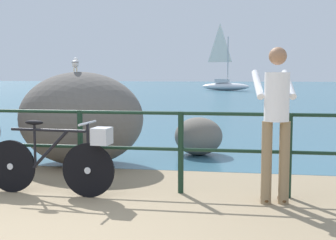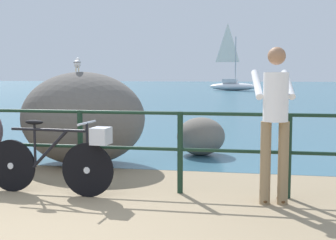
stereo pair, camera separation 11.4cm
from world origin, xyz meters
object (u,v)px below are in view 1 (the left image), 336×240
at_px(seagull, 75,63).
at_px(sailboat, 225,83).
at_px(bicycle, 60,158).
at_px(person_at_railing, 276,117).
at_px(breakwater_boulder_right, 198,136).
at_px(breakwater_boulder_main, 81,119).

distance_m(seagull, sailboat, 36.08).
xyz_separation_m(bicycle, seagull, (-0.49, 1.89, 1.19)).
distance_m(bicycle, person_at_railing, 2.62).
xyz_separation_m(person_at_railing, seagull, (-3.06, 1.81, 0.66)).
xyz_separation_m(person_at_railing, breakwater_boulder_right, (-1.19, 3.08, -0.65)).
bearing_deg(bicycle, sailboat, 93.72).
bearing_deg(breakwater_boulder_right, breakwater_boulder_main, -145.07).
bearing_deg(breakwater_boulder_main, person_at_railing, -31.34).
height_order(person_at_railing, seagull, person_at_railing).
distance_m(breakwater_boulder_right, sailboat, 34.81).
relative_size(person_at_railing, seagull, 5.21).
distance_m(bicycle, breakwater_boulder_right, 3.45).
distance_m(person_at_railing, breakwater_boulder_main, 3.51).
bearing_deg(bicycle, breakwater_boulder_right, 70.61).
height_order(breakwater_boulder_main, sailboat, sailboat).
xyz_separation_m(bicycle, breakwater_boulder_right, (1.37, 3.16, -0.12)).
distance_m(bicycle, sailboat, 37.95).
relative_size(bicycle, breakwater_boulder_main, 0.82).
xyz_separation_m(bicycle, person_at_railing, (2.56, 0.08, 0.53)).
relative_size(breakwater_boulder_main, seagull, 6.03).
distance_m(breakwater_boulder_main, seagull, 0.90).
bearing_deg(seagull, person_at_railing, -137.28).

